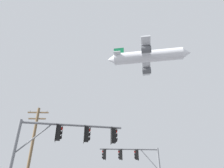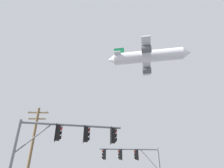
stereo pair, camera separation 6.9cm
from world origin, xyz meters
name	(u,v)px [view 1 (the left image)]	position (x,y,z in m)	size (l,w,h in m)	color
signal_pole_near	(61,143)	(-3.19, 8.86, 4.42)	(6.18, 1.17, 5.68)	slate
signal_pole_far	(136,163)	(2.29, 17.38, 4.77)	(5.79, 0.54, 6.17)	slate
utility_pole	(30,155)	(-7.86, 17.62, 5.49)	(2.20, 0.28, 10.36)	brown
airplane	(148,57)	(9.95, 39.69, 34.56)	(21.36, 16.50, 5.82)	white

